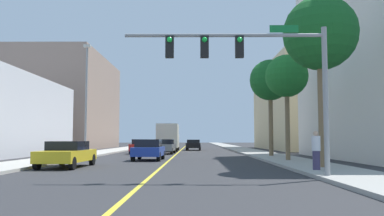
# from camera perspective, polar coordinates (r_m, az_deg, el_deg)

# --- Properties ---
(ground) EXTENTS (192.00, 192.00, 0.00)m
(ground) POSITION_cam_1_polar(r_m,az_deg,el_deg) (46.26, -1.84, -6.24)
(ground) COLOR #2D2D30
(sidewalk_left) EXTENTS (3.22, 168.00, 0.15)m
(sidewalk_left) POSITION_cam_1_polar(r_m,az_deg,el_deg) (47.23, -11.55, -6.02)
(sidewalk_left) COLOR #B2ADA3
(sidewalk_left) RESTS_ON ground
(sidewalk_right) EXTENTS (3.22, 168.00, 0.15)m
(sidewalk_right) POSITION_cam_1_polar(r_m,az_deg,el_deg) (46.64, 8.00, -6.09)
(sidewalk_right) COLOR #9E9B93
(sidewalk_right) RESTS_ON ground
(lane_marking_center) EXTENTS (0.16, 144.00, 0.01)m
(lane_marking_center) POSITION_cam_1_polar(r_m,az_deg,el_deg) (46.26, -1.84, -6.23)
(lane_marking_center) COLOR yellow
(lane_marking_center) RESTS_ON ground
(building_left_far) EXTENTS (17.89, 22.53, 13.72)m
(building_left_far) POSITION_cam_1_polar(r_m,az_deg,el_deg) (65.02, -19.94, 0.62)
(building_left_far) COLOR gray
(building_left_far) RESTS_ON ground
(building_right_far) EXTENTS (10.99, 23.59, 11.78)m
(building_right_far) POSITION_cam_1_polar(r_m,az_deg,el_deg) (57.97, 15.94, 0.14)
(building_right_far) COLOR beige
(building_right_far) RESTS_ON ground
(traffic_signal_mast) EXTENTS (7.72, 0.36, 5.71)m
(traffic_signal_mast) POSITION_cam_1_polar(r_m,az_deg,el_deg) (15.47, 9.11, 6.35)
(traffic_signal_mast) COLOR gray
(traffic_signal_mast) RESTS_ON sidewalk_right
(street_lamp) EXTENTS (0.56, 0.28, 8.85)m
(street_lamp) POSITION_cam_1_polar(r_m,az_deg,el_deg) (32.71, -14.86, 1.90)
(street_lamp) COLOR gray
(street_lamp) RESTS_ON sidewalk_left
(palm_near) EXTENTS (3.65, 3.65, 8.38)m
(palm_near) POSITION_cam_1_polar(r_m,az_deg,el_deg) (20.99, 17.86, 9.94)
(palm_near) COLOR brown
(palm_near) RESTS_ON sidewalk_right
(palm_mid) EXTENTS (2.77, 2.77, 6.81)m
(palm_mid) POSITION_cam_1_polar(r_m,az_deg,el_deg) (26.68, 13.36, 4.35)
(palm_mid) COLOR brown
(palm_mid) RESTS_ON sidewalk_right
(palm_far) EXTENTS (3.32, 3.32, 7.74)m
(palm_far) POSITION_cam_1_polar(r_m,az_deg,el_deg) (32.92, 11.12, 3.83)
(palm_far) COLOR brown
(palm_far) RESTS_ON sidewalk_right
(car_white) EXTENTS (1.98, 4.60, 1.42)m
(car_white) POSITION_cam_1_polar(r_m,az_deg,el_deg) (56.98, -2.90, -5.12)
(car_white) COLOR white
(car_white) RESTS_ON ground
(car_red) EXTENTS (1.84, 4.18, 1.43)m
(car_red) POSITION_cam_1_polar(r_m,az_deg,el_deg) (40.10, -7.29, -5.43)
(car_red) COLOR red
(car_red) RESTS_ON ground
(car_yellow) EXTENTS (2.05, 4.57, 1.38)m
(car_yellow) POSITION_cam_1_polar(r_m,az_deg,el_deg) (22.20, -17.40, -6.24)
(car_yellow) COLOR gold
(car_yellow) RESTS_ON ground
(car_gray) EXTENTS (1.96, 4.30, 1.43)m
(car_gray) POSITION_cam_1_polar(r_m,az_deg,el_deg) (39.34, -3.88, -5.47)
(car_gray) COLOR slate
(car_gray) RESTS_ON ground
(car_blue) EXTENTS (2.01, 3.90, 1.45)m
(car_blue) POSITION_cam_1_polar(r_m,az_deg,el_deg) (28.08, -6.21, -5.90)
(car_blue) COLOR #1E389E
(car_blue) RESTS_ON ground
(car_black) EXTENTS (1.95, 4.43, 1.36)m
(car_black) POSITION_cam_1_polar(r_m,az_deg,el_deg) (51.29, 0.22, -5.26)
(car_black) COLOR black
(car_black) RESTS_ON ground
(delivery_truck) EXTENTS (2.48, 7.69, 3.17)m
(delivery_truck) POSITION_cam_1_polar(r_m,az_deg,el_deg) (47.69, -3.40, -4.16)
(delivery_truck) COLOR silver
(delivery_truck) RESTS_ON ground
(pedestrian) EXTENTS (0.38, 0.38, 1.71)m
(pedestrian) POSITION_cam_1_polar(r_m,az_deg,el_deg) (18.48, 17.31, -5.79)
(pedestrian) COLOR #3F3859
(pedestrian) RESTS_ON sidewalk_right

